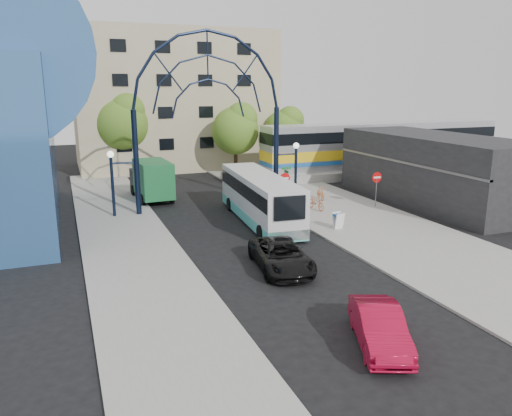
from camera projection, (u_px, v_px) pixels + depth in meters
name	position (u px, v px, depth m)	size (l,w,h in m)	color
ground	(297.00, 278.00, 22.61)	(120.00, 120.00, 0.00)	black
sidewalk_east	(391.00, 234.00, 29.04)	(8.00, 56.00, 0.12)	gray
plaza_west	(133.00, 253.00, 25.74)	(5.00, 50.00, 0.12)	gray
gateway_arch	(208.00, 85.00, 33.25)	(13.64, 0.44, 12.10)	black
stop_sign	(285.00, 182.00, 34.69)	(0.80, 0.07, 2.50)	slate
do_not_enter_sign	(377.00, 181.00, 35.07)	(0.76, 0.07, 2.48)	slate
street_name_sign	(286.00, 178.00, 35.34)	(0.70, 0.70, 2.80)	slate
sandwich_board	(338.00, 219.00, 29.82)	(0.55, 0.61, 0.99)	white
commercial_block_east	(435.00, 169.00, 36.71)	(6.00, 16.00, 5.00)	black
apartment_block	(173.00, 100.00, 53.31)	(20.00, 12.10, 14.00)	tan
train_platform	(382.00, 170.00, 49.48)	(32.00, 5.00, 0.80)	gray
train_car	(384.00, 144.00, 48.88)	(25.10, 3.05, 4.20)	#B7B7BC
tree_north_a	(237.00, 128.00, 47.14)	(4.48, 4.48, 7.00)	#382314
tree_north_b	(123.00, 121.00, 47.09)	(5.12, 5.12, 8.00)	#382314
tree_north_c	(286.00, 128.00, 51.15)	(4.16, 4.16, 6.50)	#382314
city_bus	(260.00, 197.00, 31.72)	(3.27, 11.04, 2.99)	silver
green_truck	(151.00, 180.00, 37.83)	(2.60, 6.17, 3.06)	black
black_suv	(281.00, 256.00, 23.47)	(2.27, 4.93, 1.37)	black
red_sedan	(379.00, 327.00, 16.55)	(1.43, 4.10, 1.35)	#A10928
bike_near_a	(316.00, 203.00, 34.54)	(0.63, 1.82, 0.96)	#CB5F28
bike_near_b	(321.00, 193.00, 37.58)	(0.47, 1.65, 0.99)	#CC6928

